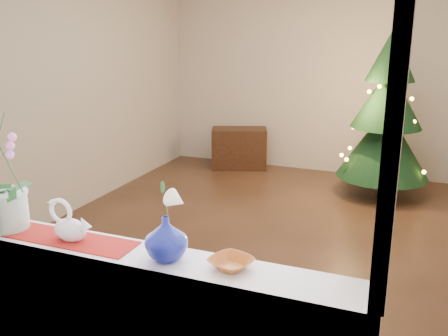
{
  "coord_description": "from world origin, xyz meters",
  "views": [
    {
      "loc": [
        1.17,
        -4.17,
        1.93
      ],
      "look_at": [
        0.05,
        -1.4,
        1.07
      ],
      "focal_mm": 40.0,
      "sensor_mm": 36.0,
      "label": 1
    }
  ],
  "objects_px": {
    "amber_dish": "(231,264)",
    "side_table": "(239,148)",
    "xmas_tree": "(387,114)",
    "blue_vase": "(166,235)",
    "paperweight": "(171,254)",
    "swan": "(70,221)",
    "orchid_pot": "(1,167)"
  },
  "relations": [
    {
      "from": "blue_vase",
      "to": "paperweight",
      "type": "xyz_separation_m",
      "value": [
        0.03,
        -0.01,
        -0.08
      ]
    },
    {
      "from": "orchid_pot",
      "to": "swan",
      "type": "distance_m",
      "value": 0.46
    },
    {
      "from": "xmas_tree",
      "to": "side_table",
      "type": "xyz_separation_m",
      "value": [
        -1.95,
        0.45,
        -0.68
      ]
    },
    {
      "from": "paperweight",
      "to": "swan",
      "type": "bearing_deg",
      "value": 178.69
    },
    {
      "from": "swan",
      "to": "blue_vase",
      "type": "bearing_deg",
      "value": 5.34
    },
    {
      "from": "swan",
      "to": "blue_vase",
      "type": "xyz_separation_m",
      "value": [
        0.53,
        -0.0,
        0.02
      ]
    },
    {
      "from": "paperweight",
      "to": "side_table",
      "type": "relative_size",
      "value": 0.09
    },
    {
      "from": "amber_dish",
      "to": "blue_vase",
      "type": "bearing_deg",
      "value": -175.28
    },
    {
      "from": "xmas_tree",
      "to": "amber_dish",
      "type": "bearing_deg",
      "value": -94.38
    },
    {
      "from": "amber_dish",
      "to": "side_table",
      "type": "height_order",
      "value": "amber_dish"
    },
    {
      "from": "swan",
      "to": "amber_dish",
      "type": "xyz_separation_m",
      "value": [
        0.83,
        0.02,
        -0.08
      ]
    },
    {
      "from": "swan",
      "to": "xmas_tree",
      "type": "xyz_separation_m",
      "value": [
        1.14,
        4.12,
        -0.06
      ]
    },
    {
      "from": "swan",
      "to": "blue_vase",
      "type": "height_order",
      "value": "blue_vase"
    },
    {
      "from": "orchid_pot",
      "to": "paperweight",
      "type": "xyz_separation_m",
      "value": [
        0.95,
        -0.01,
        -0.3
      ]
    },
    {
      "from": "swan",
      "to": "paperweight",
      "type": "xyz_separation_m",
      "value": [
        0.55,
        -0.01,
        -0.06
      ]
    },
    {
      "from": "orchid_pot",
      "to": "side_table",
      "type": "relative_size",
      "value": 0.88
    },
    {
      "from": "amber_dish",
      "to": "orchid_pot",
      "type": "bearing_deg",
      "value": -178.88
    },
    {
      "from": "paperweight",
      "to": "amber_dish",
      "type": "bearing_deg",
      "value": 7.54
    },
    {
      "from": "amber_dish",
      "to": "side_table",
      "type": "distance_m",
      "value": 4.88
    },
    {
      "from": "orchid_pot",
      "to": "swan",
      "type": "relative_size",
      "value": 2.83
    },
    {
      "from": "xmas_tree",
      "to": "side_table",
      "type": "height_order",
      "value": "xmas_tree"
    },
    {
      "from": "swan",
      "to": "amber_dish",
      "type": "relative_size",
      "value": 1.51
    },
    {
      "from": "blue_vase",
      "to": "side_table",
      "type": "xyz_separation_m",
      "value": [
        -1.34,
        4.57,
        -0.75
      ]
    },
    {
      "from": "paperweight",
      "to": "blue_vase",
      "type": "bearing_deg",
      "value": 157.55
    },
    {
      "from": "xmas_tree",
      "to": "side_table",
      "type": "distance_m",
      "value": 2.12
    },
    {
      "from": "xmas_tree",
      "to": "side_table",
      "type": "bearing_deg",
      "value": 167.16
    },
    {
      "from": "paperweight",
      "to": "xmas_tree",
      "type": "bearing_deg",
      "value": 81.92
    },
    {
      "from": "side_table",
      "to": "amber_dish",
      "type": "bearing_deg",
      "value": -90.62
    },
    {
      "from": "orchid_pot",
      "to": "blue_vase",
      "type": "distance_m",
      "value": 0.95
    },
    {
      "from": "paperweight",
      "to": "xmas_tree",
      "type": "height_order",
      "value": "xmas_tree"
    },
    {
      "from": "blue_vase",
      "to": "xmas_tree",
      "type": "distance_m",
      "value": 4.17
    },
    {
      "from": "blue_vase",
      "to": "amber_dish",
      "type": "bearing_deg",
      "value": 4.72
    }
  ]
}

